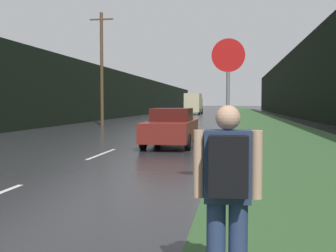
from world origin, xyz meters
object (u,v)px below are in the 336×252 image
object	(u,v)px
stop_sign	(228,101)
delivery_truck	(194,103)
hitchhiker_with_backpack	(227,190)
car_passing_near	(171,127)

from	to	relation	value
stop_sign	delivery_truck	bearing A→B (deg)	96.13
hitchhiker_with_backpack	car_passing_near	world-z (taller)	hitchhiker_with_backpack
stop_sign	delivery_truck	size ratio (longest dim) A/B	0.40
stop_sign	delivery_truck	world-z (taller)	delivery_truck
car_passing_near	delivery_truck	distance (m)	49.61
stop_sign	hitchhiker_with_backpack	world-z (taller)	stop_sign
car_passing_near	stop_sign	bearing A→B (deg)	105.29
stop_sign	car_passing_near	xyz separation A→B (m)	(-2.39, 8.73, -1.00)
hitchhiker_with_backpack	stop_sign	bearing A→B (deg)	88.71
hitchhiker_with_backpack	car_passing_near	distance (m)	13.38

